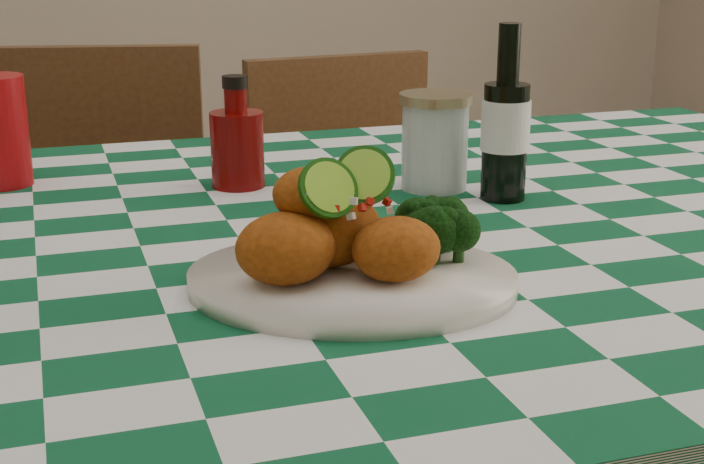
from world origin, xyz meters
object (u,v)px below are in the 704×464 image
object	(u,v)px
fried_chicken_pile	(348,215)
wooden_chair_right	(374,284)
beer_bottle	(506,113)
wooden_chair_left	(91,305)
plate	(352,281)
mason_jar	(435,142)
ketchup_bottle	(237,132)

from	to	relation	value
fried_chicken_pile	wooden_chair_right	bearing A→B (deg)	69.31
beer_bottle	wooden_chair_left	size ratio (longest dim) A/B	0.23
wooden_chair_left	plate	bearing A→B (deg)	-65.25
mason_jar	wooden_chair_left	distance (m)	0.84
fried_chicken_pile	beer_bottle	world-z (taller)	beer_bottle
ketchup_bottle	wooden_chair_right	distance (m)	0.77
plate	ketchup_bottle	size ratio (longest dim) A/B	2.12
ketchup_bottle	beer_bottle	size ratio (longest dim) A/B	0.67
mason_jar	wooden_chair_right	xyz separation A→B (m)	(0.14, 0.61, -0.42)
wooden_chair_left	beer_bottle	bearing A→B (deg)	-43.20
ketchup_bottle	beer_bottle	distance (m)	0.33
plate	wooden_chair_right	world-z (taller)	wooden_chair_right
fried_chicken_pile	beer_bottle	xyz separation A→B (m)	(0.27, 0.24, 0.03)
beer_bottle	mason_jar	bearing A→B (deg)	130.07
beer_bottle	wooden_chair_right	size ratio (longest dim) A/B	0.24
fried_chicken_pile	ketchup_bottle	size ratio (longest dim) A/B	1.18
mason_jar	wooden_chair_right	bearing A→B (deg)	77.42
plate	beer_bottle	distance (m)	0.37
fried_chicken_pile	beer_bottle	bearing A→B (deg)	41.53
ketchup_bottle	wooden_chair_left	xyz separation A→B (m)	(-0.17, 0.54, -0.41)
fried_chicken_pile	wooden_chair_right	size ratio (longest dim) A/B	0.19
mason_jar	wooden_chair_right	world-z (taller)	mason_jar
plate	beer_bottle	world-z (taller)	beer_bottle
mason_jar	wooden_chair_left	size ratio (longest dim) A/B	0.13
plate	fried_chicken_pile	xyz separation A→B (m)	(-0.00, 0.00, 0.06)
beer_bottle	wooden_chair_left	bearing A→B (deg)	123.82
beer_bottle	plate	bearing A→B (deg)	-138.12
wooden_chair_right	fried_chicken_pile	bearing A→B (deg)	-116.74
plate	wooden_chair_left	distance (m)	1.02
ketchup_bottle	beer_bottle	world-z (taller)	beer_bottle
fried_chicken_pile	ketchup_bottle	distance (m)	0.40
beer_bottle	wooden_chair_left	world-z (taller)	beer_bottle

